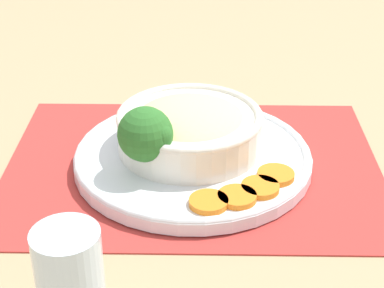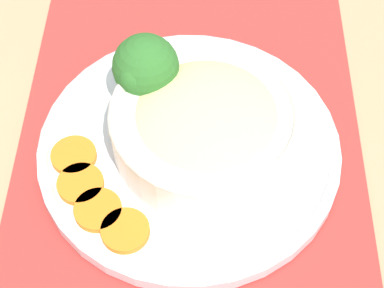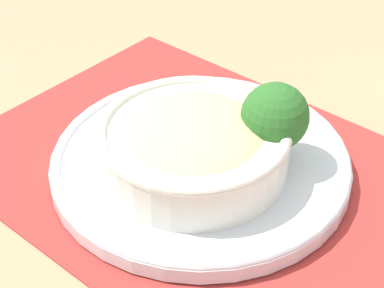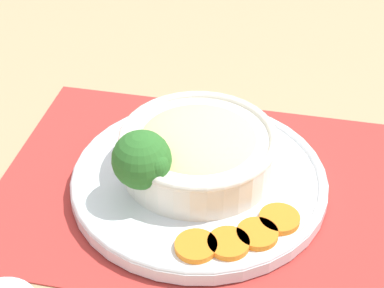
{
  "view_description": "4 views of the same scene",
  "coord_description": "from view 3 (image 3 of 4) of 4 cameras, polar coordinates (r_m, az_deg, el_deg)",
  "views": [
    {
      "loc": [
        -0.08,
        0.71,
        0.44
      ],
      "look_at": [
        0.0,
        0.01,
        0.04
      ],
      "focal_mm": 60.0,
      "sensor_mm": 36.0,
      "label": 1
    },
    {
      "loc": [
        -0.38,
        -0.05,
        0.55
      ],
      "look_at": [
        -0.02,
        -0.01,
        0.05
      ],
      "focal_mm": 60.0,
      "sensor_mm": 36.0,
      "label": 2
    },
    {
      "loc": [
        0.36,
        -0.36,
        0.43
      ],
      "look_at": [
        -0.0,
        -0.01,
        0.04
      ],
      "focal_mm": 60.0,
      "sensor_mm": 36.0,
      "label": 3
    },
    {
      "loc": [
        -0.16,
        0.56,
        0.53
      ],
      "look_at": [
        0.01,
        -0.02,
        0.05
      ],
      "focal_mm": 60.0,
      "sensor_mm": 36.0,
      "label": 4
    }
  ],
  "objects": [
    {
      "name": "ground_plane",
      "position": [
        0.67,
        0.75,
        -2.51
      ],
      "size": [
        4.0,
        4.0,
        0.0
      ],
      "primitive_type": "plane",
      "color": "tan"
    },
    {
      "name": "placemat",
      "position": [
        0.67,
        0.75,
        -2.38
      ],
      "size": [
        0.52,
        0.4,
        0.0
      ],
      "color": "#B2332D",
      "rests_on": "ground_plane"
    },
    {
      "name": "plate",
      "position": [
        0.66,
        0.76,
        -1.5
      ],
      "size": [
        0.31,
        0.31,
        0.02
      ],
      "color": "silver",
      "rests_on": "placemat"
    },
    {
      "name": "bowl",
      "position": [
        0.63,
        0.12,
        0.09
      ],
      "size": [
        0.19,
        0.19,
        0.06
      ],
      "color": "silver",
      "rests_on": "plate"
    },
    {
      "name": "broccoli_floret",
      "position": [
        0.63,
        7.36,
        2.41
      ],
      "size": [
        0.07,
        0.07,
        0.09
      ],
      "color": "#84AD5B",
      "rests_on": "plate"
    },
    {
      "name": "carrot_slice_near",
      "position": [
        0.74,
        5.29,
        3.89
      ],
      "size": [
        0.05,
        0.05,
        0.01
      ],
      "color": "orange",
      "rests_on": "plate"
    },
    {
      "name": "carrot_slice_middle",
      "position": [
        0.75,
        2.76,
        4.46
      ],
      "size": [
        0.05,
        0.05,
        0.01
      ],
      "color": "orange",
      "rests_on": "plate"
    },
    {
      "name": "carrot_slice_far",
      "position": [
        0.75,
        0.1,
        4.59
      ],
      "size": [
        0.05,
        0.05,
        0.01
      ],
      "color": "orange",
      "rests_on": "plate"
    },
    {
      "name": "carrot_slice_extra",
      "position": [
        0.75,
        -2.51,
        4.27
      ],
      "size": [
        0.05,
        0.05,
        0.01
      ],
      "color": "orange",
      "rests_on": "plate"
    }
  ]
}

